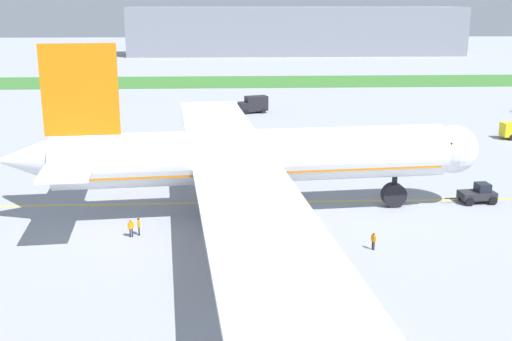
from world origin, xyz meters
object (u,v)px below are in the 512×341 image
Objects in this scene: ground_crew_marshaller_front at (131,226)px; pushback_tug at (478,194)px; airliner_foreground at (247,158)px; ground_crew_wingwalker_starboard at (374,239)px; service_truck_baggage_loader at (254,104)px; ground_crew_wingwalker_port at (139,224)px.

pushback_tug is at bearing 13.52° from ground_crew_marshaller_front.
ground_crew_wingwalker_starboard is (10.70, -10.25, -4.92)m from airliner_foreground.
airliner_foreground is 45.19× the size of ground_crew_marshaller_front.
airliner_foreground reaches higher than service_truck_baggage_loader.
service_truck_baggage_loader is at bearing 96.26° from ground_crew_wingwalker_starboard.
ground_crew_wingwalker_starboard is 69.43m from service_truck_baggage_loader.
pushback_tug is at bearing 13.08° from ground_crew_wingwalker_port.
service_truck_baggage_loader is at bearing 86.96° from airliner_foreground.
service_truck_baggage_loader reaches higher than pushback_tug.
service_truck_baggage_loader is at bearing 77.74° from ground_crew_marshaller_front.
service_truck_baggage_loader is at bearing 78.22° from ground_crew_wingwalker_port.
service_truck_baggage_loader is (-7.57, 69.02, 0.74)m from ground_crew_wingwalker_starboard.
ground_crew_wingwalker_starboard is (-14.28, -12.70, -0.01)m from pushback_tug.
ground_crew_wingwalker_port is 1.11× the size of ground_crew_wingwalker_starboard.
ground_crew_wingwalker_starboard is at bearing -83.74° from service_truck_baggage_loader.
pushback_tug is at bearing 41.65° from ground_crew_wingwalker_starboard.
ground_crew_wingwalker_starboard is (21.69, -4.06, -0.07)m from ground_crew_marshaller_front.
airliner_foreground is 13.52m from ground_crew_marshaller_front.
service_truck_baggage_loader is (14.12, 64.96, 0.67)m from ground_crew_marshaller_front.
airliner_foreground is 12.77m from ground_crew_wingwalker_port.
ground_crew_marshaller_front is (-35.97, -8.65, 0.06)m from pushback_tug.
airliner_foreground is at bearing 29.12° from ground_crew_wingwalker_port.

